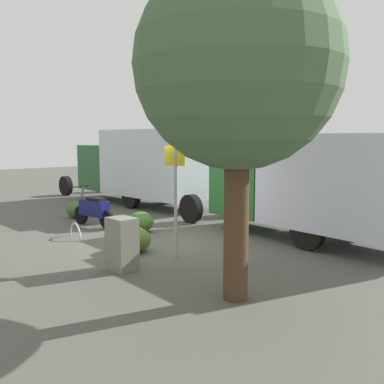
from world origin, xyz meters
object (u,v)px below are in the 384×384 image
(box_truck_near, at_px, (313,181))
(bike_rack_hoop, at_px, (76,238))
(motorcycle, at_px, (94,209))
(stop_sign, at_px, (175,159))
(street_tree, at_px, (238,67))
(utility_cabinet, at_px, (122,244))
(box_truck_far, at_px, (142,164))

(box_truck_near, bearing_deg, bike_rack_hoop, 49.11)
(bike_rack_hoop, bearing_deg, motorcycle, -45.12)
(stop_sign, distance_m, street_tree, 3.24)
(street_tree, bearing_deg, motorcycle, -8.04)
(stop_sign, bearing_deg, motorcycle, -2.68)
(street_tree, distance_m, bike_rack_hoop, 7.07)
(stop_sign, xyz_separation_m, street_tree, (-2.71, 0.80, 1.58))
(motorcycle, relative_size, bike_rack_hoop, 2.11)
(stop_sign, xyz_separation_m, utility_cabinet, (-0.03, 1.39, -1.67))
(stop_sign, height_order, bike_rack_hoop, stop_sign)
(box_truck_near, height_order, street_tree, street_tree)
(motorcycle, xyz_separation_m, bike_rack_hoop, (-1.12, 1.12, -0.52))
(box_truck_near, height_order, bike_rack_hoop, box_truck_near)
(motorcycle, distance_m, street_tree, 7.86)
(bike_rack_hoop, bearing_deg, utility_cabinet, 171.79)
(stop_sign, bearing_deg, box_truck_far, -27.74)
(box_truck_near, bearing_deg, box_truck_far, -0.00)
(utility_cabinet, distance_m, bike_rack_hoop, 3.36)
(box_truck_far, distance_m, bike_rack_hoop, 6.45)
(box_truck_far, relative_size, bike_rack_hoop, 10.05)
(utility_cabinet, bearing_deg, stop_sign, -88.71)
(box_truck_near, bearing_deg, street_tree, 111.97)
(stop_sign, bearing_deg, box_truck_near, -102.74)
(box_truck_near, xyz_separation_m, stop_sign, (0.86, 3.82, 0.65))
(motorcycle, xyz_separation_m, stop_sign, (-4.37, 0.20, 1.68))
(box_truck_far, relative_size, stop_sign, 2.59)
(box_truck_near, bearing_deg, utility_cabinet, 81.07)
(box_truck_far, xyz_separation_m, street_tree, (-10.00, 4.63, 2.15))
(bike_rack_hoop, bearing_deg, box_truck_far, -49.64)
(motorcycle, distance_m, bike_rack_hoop, 1.66)
(box_truck_far, bearing_deg, utility_cabinet, 140.59)
(box_truck_near, distance_m, stop_sign, 3.97)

